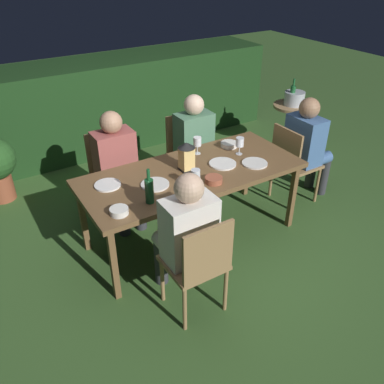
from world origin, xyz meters
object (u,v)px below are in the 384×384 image
Objects in this scene: plate_c at (223,164)px; plate_d at (155,184)px; bowl_olives at (229,144)px; wine_glass_a at (197,142)px; chair_side_left_a at (199,263)px; wine_glass_b at (196,175)px; wine_glass_c at (240,143)px; lantern_centerpiece at (186,155)px; green_bottle_on_table at (149,190)px; bowl_bread at (119,211)px; person_in_green at (197,144)px; side_table at (291,121)px; person_in_rust at (118,164)px; person_in_blue at (308,144)px; bowl_salad at (214,180)px; person_in_cream at (185,232)px; plate_a at (108,185)px; dining_table at (192,176)px; chair_side_right_b at (188,150)px; chair_side_right_a at (112,170)px; plate_b at (255,163)px; chair_head_far at (292,161)px; ice_bucket at (294,97)px.

plate_c is 0.69m from plate_d.
wine_glass_a is at bearing 174.85° from bowl_olives.
chair_side_left_a is 0.74m from wine_glass_b.
lantern_centerpiece is at bearing -179.50° from wine_glass_c.
green_bottle_on_table is 2.06× the size of bowl_bread.
person_in_green is at bearing 56.91° from wine_glass_b.
lantern_centerpiece is at bearing -157.64° from side_table.
person_in_rust is 0.68m from plate_d.
person_in_blue is 1.84m from plate_d.
wine_glass_b is at bearing 178.57° from bowl_salad.
wine_glass_c is at bearing 0.50° from lantern_centerpiece.
person_in_cream reaches higher than green_bottle_on_table.
chair_side_left_a is at bearing -73.92° from plate_a.
person_in_green is 6.80× the size of wine_glass_b.
dining_table is 2.29× the size of chair_side_right_b.
plate_a is 0.39m from plate_d.
wine_glass_b is 0.36m from plate_d.
wine_glass_c is at bearing 13.56° from bowl_bread.
dining_table is 0.39m from wine_glass_a.
person_in_blue is 1.60m from wine_glass_b.
wine_glass_a is 1.00× the size of wine_glass_b.
chair_side_right_b is 0.90m from chair_side_right_a.
green_bottle_on_table is at bearing -176.41° from plate_b.
wine_glass_b is at bearing -144.81° from bowl_olives.
person_in_green is 4.34× the size of lantern_centerpiece.
bowl_olives reaches higher than plate_a.
plate_d is at bearing -178.54° from person_in_blue.
green_bottle_on_table reaches higher than chair_head_far.
side_table is (2.86, 0.78, -0.30)m from plate_a.
chair_head_far is (1.70, -0.62, -0.15)m from person_in_rust.
plate_a is 2.96m from ice_bucket.
person_in_rust is at bearing 159.79° from chair_head_far.
plate_b is at bearing -93.10° from bowl_olives.
green_bottle_on_table reaches higher than wine_glass_b.
plate_b is (1.10, 0.07, -0.10)m from green_bottle_on_table.
chair_side_right_a reaches higher than side_table.
wine_glass_c is (0.11, -0.77, 0.36)m from chair_side_right_b.
side_table is (2.52, 0.98, -0.30)m from plate_d.
person_in_blue is at bearing -18.26° from person_in_rust.
plate_d is at bearing 141.24° from wine_glass_b.
plate_c is at bearing -160.35° from wine_glass_c.
wine_glass_b is 2.58m from side_table.
chair_side_right_a is 3.75× the size of plate_b.
bowl_olives is (0.97, 0.29, 0.02)m from plate_d.
green_bottle_on_table is at bearing -171.86° from chair_head_far.
plate_a is (-0.19, 0.41, -0.10)m from green_bottle_on_table.
plate_a and plate_b have the same top height.
plate_d is (-1.64, -0.05, 0.25)m from chair_head_far.
person_in_rust is 1.81m from chair_head_far.
chair_side_right_a reaches higher than dining_table.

